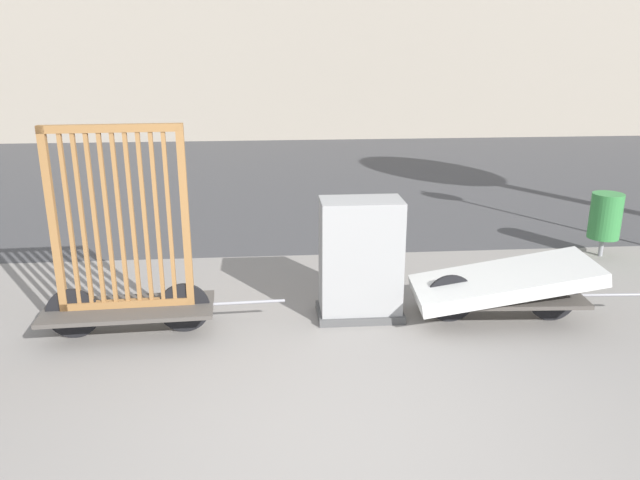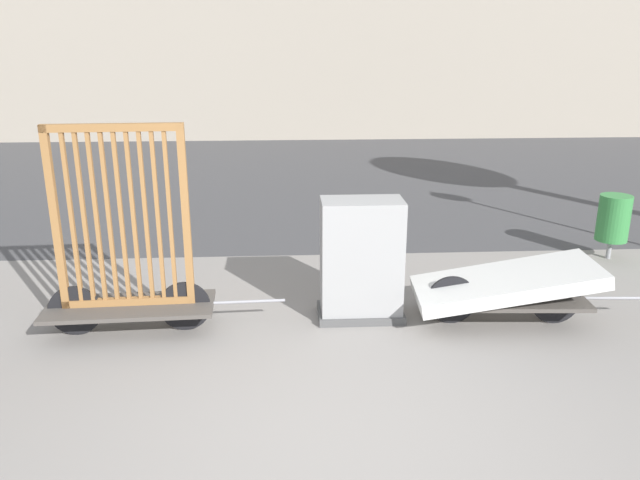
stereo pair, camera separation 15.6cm
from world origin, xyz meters
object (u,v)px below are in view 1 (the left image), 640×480
(bike_cart_with_bedframe, at_px, (125,267))
(bike_cart_with_mattress, at_px, (503,284))
(trash_bin, at_px, (606,216))
(utility_cabinet, at_px, (360,263))

(bike_cart_with_bedframe, height_order, bike_cart_with_mattress, bike_cart_with_bedframe)
(bike_cart_with_bedframe, bearing_deg, trash_bin, 15.27)
(trash_bin, bearing_deg, bike_cart_with_bedframe, -162.05)
(bike_cart_with_mattress, height_order, utility_cabinet, utility_cabinet)
(utility_cabinet, height_order, trash_bin, utility_cabinet)
(utility_cabinet, bearing_deg, bike_cart_with_mattress, -9.43)
(bike_cart_with_mattress, xyz_separation_m, utility_cabinet, (-1.42, 0.24, 0.18))
(trash_bin, bearing_deg, bike_cart_with_mattress, -137.86)
(bike_cart_with_bedframe, xyz_separation_m, utility_cabinet, (2.27, 0.23, -0.12))
(trash_bin, bearing_deg, utility_cabinet, -154.93)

